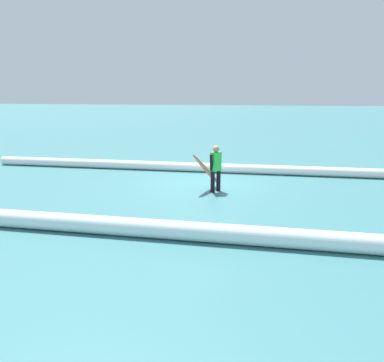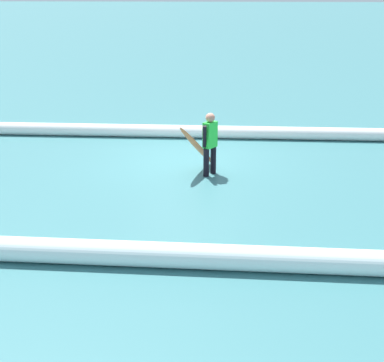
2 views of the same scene
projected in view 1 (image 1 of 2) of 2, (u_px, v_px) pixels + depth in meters
The scene contains 5 objects.
ground_plane at pixel (200, 184), 15.01m from camera, with size 154.07×154.07×0.00m, color #397478.
surfer at pixel (216, 166), 13.77m from camera, with size 0.36×0.52×1.52m.
surfboard at pixel (207, 171), 14.08m from camera, with size 0.98×1.40×1.30m.
wave_crest_foreground at pixel (208, 168), 17.17m from camera, with size 0.37×0.37×18.48m, color white.
wave_crest_midground at pixel (43, 221), 10.13m from camera, with size 0.43×0.43×25.46m, color white.
Camera 1 is at (-2.17, 14.49, 3.29)m, focal length 39.70 mm.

